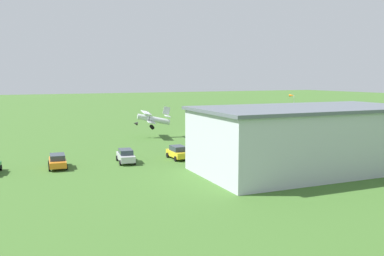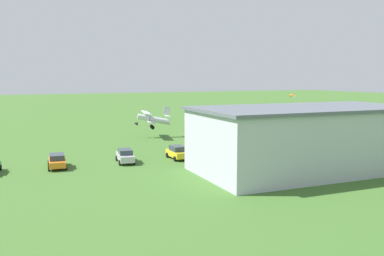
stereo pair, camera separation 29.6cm
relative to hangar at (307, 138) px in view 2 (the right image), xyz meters
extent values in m
plane|color=#3D6628|center=(-2.34, -33.35, -3.57)|extent=(400.00, 400.00, 0.00)
cube|color=#B7BCC6|center=(0.00, 0.02, -0.18)|extent=(25.06, 13.21, 6.76)
cube|color=slate|center=(0.00, 0.02, 3.37)|extent=(25.68, 13.83, 0.35)
cube|color=#384251|center=(-0.26, -6.12, -0.79)|extent=(8.60, 0.52, 5.55)
cylinder|color=silver|center=(6.64, -31.38, -0.43)|extent=(5.76, 2.29, 2.08)
cone|color=black|center=(9.65, -32.11, -1.07)|extent=(0.96, 0.85, 0.80)
cube|color=silver|center=(7.26, -31.53, -0.71)|extent=(2.91, 7.34, 0.37)
cube|color=silver|center=(7.88, -31.68, 0.75)|extent=(2.91, 7.34, 0.37)
cube|color=silver|center=(4.45, -30.84, 1.04)|extent=(1.33, 0.41, 1.50)
cube|color=silver|center=(4.26, -30.80, 0.08)|extent=(1.49, 2.74, 0.26)
cylinder|color=black|center=(6.71, -32.37, -1.75)|extent=(0.65, 0.29, 0.64)
cylinder|color=black|center=(7.16, -30.53, -1.75)|extent=(0.65, 0.29, 0.64)
cylinder|color=#332D28|center=(7.02, -33.86, 0.02)|extent=(0.40, 0.17, 1.54)
cylinder|color=#332D28|center=(8.12, -29.35, 0.02)|extent=(0.40, 0.17, 1.54)
cube|color=gold|center=(10.55, -12.01, -2.88)|extent=(1.87, 4.05, 0.73)
cube|color=#2D3842|center=(10.55, -12.01, -2.20)|extent=(1.62, 2.28, 0.63)
cylinder|color=black|center=(9.68, -10.62, -3.25)|extent=(0.23, 0.64, 0.64)
cylinder|color=black|center=(11.47, -10.66, -3.25)|extent=(0.23, 0.64, 0.64)
cylinder|color=black|center=(9.63, -13.35, -3.25)|extent=(0.23, 0.64, 0.64)
cylinder|color=black|center=(11.41, -13.39, -3.25)|extent=(0.23, 0.64, 0.64)
cube|color=#B7B7BC|center=(17.23, -12.65, -2.88)|extent=(2.31, 4.58, 0.74)
cube|color=#2D3842|center=(17.23, -12.65, -2.21)|extent=(1.84, 2.64, 0.59)
cylinder|color=black|center=(16.59, -11.05, -3.25)|extent=(0.31, 0.66, 0.64)
cylinder|color=black|center=(18.29, -11.29, -3.25)|extent=(0.31, 0.66, 0.64)
cylinder|color=black|center=(16.18, -14.00, -3.25)|extent=(0.31, 0.66, 0.64)
cylinder|color=black|center=(17.87, -14.24, -3.25)|extent=(0.31, 0.66, 0.64)
cube|color=orange|center=(25.16, -13.06, -2.91)|extent=(2.26, 4.55, 0.67)
cube|color=#2D3842|center=(25.16, -13.06, -2.27)|extent=(1.85, 2.61, 0.60)
cylinder|color=black|center=(24.41, -11.49, -3.25)|extent=(0.28, 0.66, 0.64)
cylinder|color=black|center=(26.22, -11.67, -3.25)|extent=(0.28, 0.66, 0.64)
cylinder|color=black|center=(24.11, -14.45, -3.25)|extent=(0.28, 0.66, 0.64)
cylinder|color=black|center=(25.92, -14.64, -3.25)|extent=(0.28, 0.66, 0.64)
cylinder|color=black|center=(31.10, -14.40, -3.25)|extent=(0.34, 0.67, 0.64)
cylinder|color=#33723F|center=(-5.09, -16.16, -3.14)|extent=(0.37, 0.37, 0.86)
cylinder|color=navy|center=(-5.09, -16.16, -2.40)|extent=(0.44, 0.44, 0.61)
sphere|color=#9E704C|center=(-5.09, -16.16, -1.98)|extent=(0.23, 0.23, 0.23)
cylinder|color=beige|center=(-6.83, -13.30, -3.12)|extent=(0.41, 0.41, 0.90)
cylinder|color=beige|center=(-6.83, -13.30, -2.35)|extent=(0.48, 0.48, 0.63)
sphere|color=beige|center=(-6.83, -13.30, -1.92)|extent=(0.24, 0.24, 0.24)
cylinder|color=silver|center=(-34.68, -44.90, -0.52)|extent=(0.12, 0.12, 6.09)
cone|color=orange|center=(-33.98, -44.90, 2.38)|extent=(0.97, 1.42, 0.60)
camera|label=1|loc=(31.56, 36.01, 6.79)|focal=39.11mm
camera|label=2|loc=(31.29, 36.14, 6.79)|focal=39.11mm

